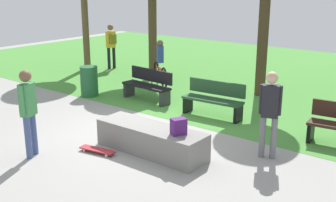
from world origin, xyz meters
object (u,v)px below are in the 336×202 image
(skater_performing_trick, at_px, (28,106))
(park_bench_far_left, at_px, (214,98))
(trash_bin, at_px, (89,81))
(skateboard_by_ledge, at_px, (97,150))
(park_bench_near_path, at_px, (148,84))
(pedestrian_with_backpack, at_px, (111,42))
(cyclist_on_bicycle, at_px, (160,66))
(concrete_ledge, at_px, (151,139))
(skater_watching, at_px, (270,108))
(backpack_on_ledge, at_px, (179,126))

(skater_performing_trick, bearing_deg, park_bench_far_left, 71.35)
(park_bench_far_left, relative_size, trash_bin, 1.79)
(skateboard_by_ledge, distance_m, park_bench_far_left, 3.59)
(park_bench_near_path, relative_size, pedestrian_with_backpack, 0.94)
(skater_performing_trick, relative_size, cyclist_on_bicycle, 1.16)
(concrete_ledge, xyz_separation_m, park_bench_far_left, (-0.26, 2.80, 0.20))
(concrete_ledge, distance_m, park_bench_far_left, 2.82)
(concrete_ledge, distance_m, cyclist_on_bicycle, 5.81)
(skater_performing_trick, distance_m, skateboard_by_ledge, 1.62)
(skater_watching, distance_m, pedestrian_with_backpack, 9.59)
(cyclist_on_bicycle, bearing_deg, concrete_ledge, -52.70)
(park_bench_near_path, height_order, cyclist_on_bicycle, cyclist_on_bicycle)
(backpack_on_ledge, bearing_deg, trash_bin, 92.79)
(backpack_on_ledge, bearing_deg, concrete_ledge, 115.00)
(park_bench_near_path, bearing_deg, park_bench_far_left, -1.76)
(skater_watching, bearing_deg, skateboard_by_ledge, -145.74)
(skateboard_by_ledge, distance_m, pedestrian_with_backpack, 8.48)
(skater_performing_trick, distance_m, park_bench_near_path, 4.60)
(skater_watching, distance_m, cyclist_on_bicycle, 6.49)
(backpack_on_ledge, distance_m, skater_performing_trick, 2.96)
(concrete_ledge, xyz_separation_m, trash_bin, (-4.29, 2.17, 0.17))
(concrete_ledge, relative_size, cyclist_on_bicycle, 1.59)
(skateboard_by_ledge, height_order, pedestrian_with_backpack, pedestrian_with_backpack)
(park_bench_near_path, bearing_deg, backpack_on_ledge, -41.49)
(skateboard_by_ledge, height_order, cyclist_on_bicycle, cyclist_on_bicycle)
(backpack_on_ledge, bearing_deg, park_bench_far_left, 45.44)
(skater_performing_trick, height_order, cyclist_on_bicycle, skater_performing_trick)
(skater_performing_trick, height_order, trash_bin, skater_performing_trick)
(cyclist_on_bicycle, bearing_deg, skater_performing_trick, -74.28)
(park_bench_far_left, height_order, pedestrian_with_backpack, pedestrian_with_backpack)
(pedestrian_with_backpack, bearing_deg, concrete_ledge, -39.28)
(trash_bin, relative_size, pedestrian_with_backpack, 0.52)
(concrete_ledge, distance_m, pedestrian_with_backpack, 8.59)
(skater_watching, distance_m, skateboard_by_ledge, 3.56)
(skateboard_by_ledge, height_order, park_bench_far_left, park_bench_far_left)
(concrete_ledge, distance_m, park_bench_near_path, 3.85)
(skater_watching, height_order, park_bench_near_path, skater_watching)
(skater_performing_trick, relative_size, trash_bin, 1.95)
(backpack_on_ledge, distance_m, park_bench_near_path, 4.37)
(backpack_on_ledge, height_order, pedestrian_with_backpack, pedestrian_with_backpack)
(concrete_ledge, xyz_separation_m, backpack_on_ledge, (0.71, -0.02, 0.44))
(cyclist_on_bicycle, bearing_deg, trash_bin, -107.58)
(park_bench_far_left, xyz_separation_m, trash_bin, (-4.03, -0.64, -0.03))
(backpack_on_ledge, bearing_deg, cyclist_on_bicycle, 68.76)
(pedestrian_with_backpack, bearing_deg, skater_performing_trick, -55.37)
(park_bench_near_path, relative_size, cyclist_on_bicycle, 1.07)
(park_bench_far_left, bearing_deg, cyclist_on_bicycle, 150.86)
(trash_bin, xyz_separation_m, pedestrian_with_backpack, (-2.33, 3.25, 0.59))
(park_bench_near_path, relative_size, trash_bin, 1.80)
(skateboard_by_ledge, bearing_deg, pedestrian_with_backpack, 133.32)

